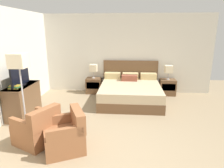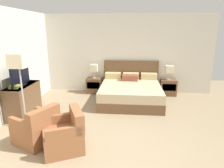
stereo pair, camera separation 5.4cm
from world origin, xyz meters
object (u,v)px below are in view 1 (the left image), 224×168
Objects in this scene: tv at (20,76)px; book_red_cover at (14,88)px; book_blue_cover at (15,87)px; nightstand_left at (94,85)px; floor_lamp at (19,66)px; bed at (130,92)px; armchair_by_window at (38,129)px; dresser at (23,100)px; armchair_companion at (66,135)px; table_lamp_left at (93,68)px; table_lamp_right at (169,69)px; book_small_top at (15,86)px; nightstand_right at (167,87)px.

book_red_cover is (-0.02, -0.27, -0.22)m from tv.
book_blue_cover is at bearing 0.00° from book_red_cover.
nightstand_left is 3.13m from floor_lamp.
tv is (-2.72, -1.36, 0.75)m from bed.
tv is 0.87× the size of armchair_by_window.
floor_lamp reaches higher than dresser.
armchair_companion is at bearing -88.74° from nightstand_left.
armchair_by_window is 1.00× the size of armchair_companion.
nightstand_left is 0.58× the size of armchair_by_window.
table_lamp_left reaches higher than book_red_cover.
table_lamp_right is 0.52× the size of armchair_by_window.
book_small_top is 0.13× the size of floor_lamp.
nightstand_right is at bearing 27.43° from dresser.
dresser is at bearing 104.29° from tv.
bed reaches higher than book_blue_cover.
table_lamp_left reaches higher than book_blue_cover.
table_lamp_right is at bearing 54.59° from armchair_companion.
book_red_cover is at bearing -149.63° from table_lamp_right.
table_lamp_left is 2.15× the size of book_red_cover.
book_small_top is (0.01, 0.00, 0.05)m from book_red_cover.
book_blue_cover is at bearing 180.00° from book_small_top.
book_red_cover is (-2.74, -1.63, 0.53)m from bed.
table_lamp_right is (1.26, 0.72, 0.58)m from bed.
book_small_top reaches higher than nightstand_right.
bed is 8.07× the size of book_blue_cover.
tv is (-3.98, -2.08, 0.17)m from table_lamp_right.
bed reaches higher than armchair_companion.
bed is 1.45m from nightstand_left.
table_lamp_left is 2.77m from book_small_top.
book_red_cover is at bearing -149.64° from nightstand_right.
book_blue_cover is 1.43m from armchair_by_window.
nightstand_right is at bearing 30.36° from book_red_cover.
floor_lamp is (-0.54, 0.56, 1.14)m from armchair_by_window.
floor_lamp is at bearing -59.55° from dresser.
floor_lamp reaches higher than book_blue_cover.
nightstand_right is at bearing 29.48° from bed.
book_small_top is (-3.99, -2.34, 0.62)m from nightstand_right.
tv reaches higher than book_red_cover.
tv reaches higher than bed.
dresser is at bearing 88.93° from book_small_top.
floor_lamp is (-2.35, -1.99, 1.12)m from bed.
book_small_top is at bearing 0.00° from book_red_cover.
dresser is at bearing 138.05° from armchair_companion.
book_small_top is 0.75m from floor_lamp.
tv reaches higher than armchair_companion.
book_red_cover is 1.42m from armchair_by_window.
dresser is 0.52m from book_blue_cover.
bed is at bearing -29.50° from nightstand_left.
book_small_top is at bearing -121.96° from nightstand_left.
dresser is 0.49m from book_red_cover.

